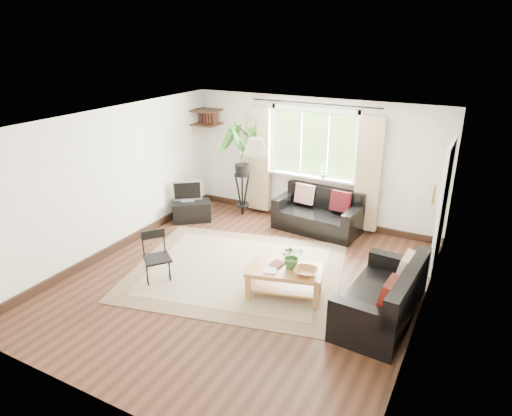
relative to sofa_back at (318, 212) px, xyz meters
The scene contains 24 objects.
floor 2.35m from the sofa_back, 97.47° to the right, with size 5.50×5.50×0.00m, color black.
ceiling 3.08m from the sofa_back, 97.47° to the right, with size 5.50×5.50×0.00m, color white.
wall_back 0.99m from the sofa_back, 123.61° to the left, with size 5.00×0.02×2.40m, color silver.
wall_front 5.12m from the sofa_back, 93.41° to the right, with size 5.00×0.02×2.40m, color silver.
wall_left 3.72m from the sofa_back, 140.65° to the right, with size 0.02×5.50×2.40m, color silver.
wall_right 3.29m from the sofa_back, 46.25° to the right, with size 0.02×5.50×2.40m, color silver.
rug 2.17m from the sofa_back, 104.77° to the right, with size 3.20×2.75×0.02m, color beige.
window 1.29m from the sofa_back, 126.09° to the left, with size 2.50×0.16×2.16m, color white, non-canonical shape.
door 2.34m from the sofa_back, 15.39° to the right, with size 0.06×0.96×2.06m, color silver.
corner_shelf 2.98m from the sofa_back, behind, with size 0.50×0.50×0.34m, color black, non-canonical shape.
pendant_lamp 2.55m from the sofa_back, 99.02° to the right, with size 0.36×0.36×0.54m, color beige, non-canonical shape.
wall_sconce 3.22m from the sofa_back, 43.17° to the right, with size 0.12×0.12×0.28m, color beige, non-canonical shape.
sofa_back is the anchor object (origin of this frame).
sofa_right 2.88m from the sofa_back, 52.95° to the right, with size 0.81×1.62×0.76m, color black, non-canonical shape.
coffee_table 2.39m from the sofa_back, 80.47° to the right, with size 1.05×0.57×0.43m, color brown, non-canonical shape.
table_plant 2.35m from the sofa_back, 78.26° to the right, with size 0.32×0.27×0.35m, color #2D5D25.
bowl 2.48m from the sofa_back, 73.23° to the right, with size 0.33×0.33×0.08m, color #975E34.
book_a 2.52m from the sofa_back, 86.28° to the right, with size 0.17×0.23×0.02m, color silver.
book_b 2.31m from the sofa_back, 85.93° to the right, with size 0.17×0.23×0.02m, color #552822.
tv_stand 2.48m from the sofa_back, 163.37° to the right, with size 0.74×0.42×0.40m, color black.
tv 2.56m from the sofa_back, 163.87° to the right, with size 0.57×0.19×0.43m, color #A5A5AA, non-canonical shape.
palm_stand 1.73m from the sofa_back, behind, with size 0.73×0.73×1.88m, color black, non-canonical shape.
folding_chair 3.24m from the sofa_back, 115.55° to the right, with size 0.41×0.41×0.79m, color black, non-canonical shape.
sill_plant 0.77m from the sofa_back, 98.72° to the left, with size 0.14×0.10×0.27m, color #2D6023.
Camera 1 is at (2.98, -5.22, 3.53)m, focal length 32.00 mm.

